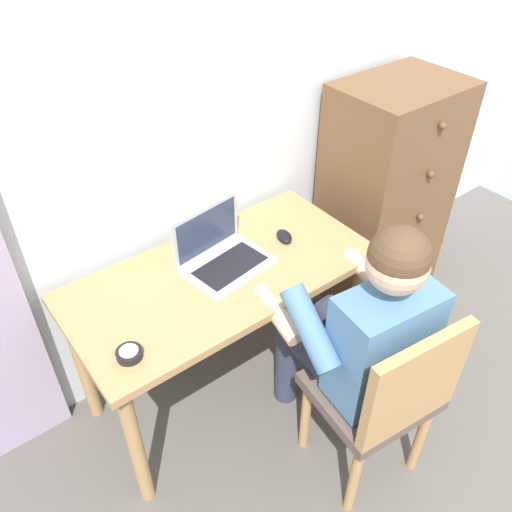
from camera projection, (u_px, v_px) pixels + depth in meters
The scene contains 8 objects.
wall_back at pixel (251, 93), 2.22m from camera, with size 4.80×0.05×2.50m, color silver.
desk at pixel (222, 292), 2.17m from camera, with size 1.25×0.61×0.73m.
dresser at pixel (385, 197), 2.76m from camera, with size 0.61×0.48×1.23m.
chair at pixel (384, 395), 1.92m from camera, with size 0.46×0.45×0.89m.
person_seated at pixel (358, 329), 1.93m from camera, with size 0.57×0.61×1.21m.
laptop at pixel (221, 254), 2.12m from camera, with size 0.37×0.30×0.24m.
computer_mouse at pixel (284, 236), 2.27m from camera, with size 0.06×0.10×0.03m, color black.
desk_clock at pixel (129, 354), 1.76m from camera, with size 0.09×0.09×0.03m.
Camera 1 is at (-1.29, 0.47, 2.11)m, focal length 36.76 mm.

